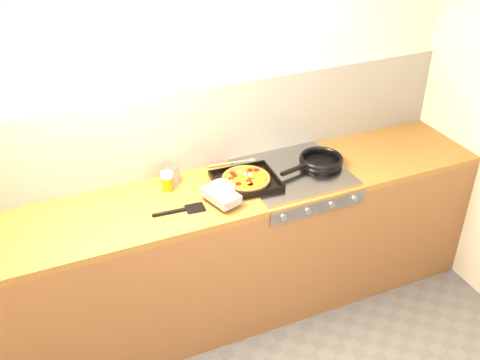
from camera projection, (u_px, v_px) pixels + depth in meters
name	position (u px, v px, depth m)	size (l,w,h in m)	color
room_shell	(203.00, 129.00, 3.24)	(3.20, 3.20, 3.20)	white
counter_run	(224.00, 252.00, 3.38)	(3.20, 0.62, 0.90)	brown
stovetop	(293.00, 172.00, 3.30)	(0.60, 0.56, 0.02)	#9FA0A5
pizza_on_tray	(239.00, 183.00, 3.13)	(0.47, 0.40, 0.06)	black
frying_pan	(320.00, 161.00, 3.34)	(0.46, 0.31, 0.04)	black
tomato_can	(173.00, 175.00, 3.18)	(0.07, 0.07, 0.10)	#A70D1A
juice_glass	(167.00, 181.00, 3.11)	(0.08, 0.08, 0.11)	orange
wooden_spoon	(237.00, 162.00, 3.38)	(0.30, 0.07, 0.02)	tan
black_spatula	(180.00, 210.00, 2.96)	(0.28, 0.09, 0.02)	black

